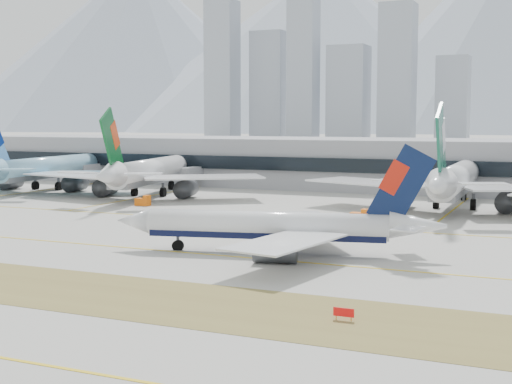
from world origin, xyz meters
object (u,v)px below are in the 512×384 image
at_px(widebody_eva, 147,173).
at_px(widebody_cathay, 454,182).
at_px(widebody_korean, 44,169).
at_px(terminal, 368,163).
at_px(taxiing_airliner, 278,227).

relative_size(widebody_eva, widebody_cathay, 0.96).
distance_m(widebody_korean, terminal, 98.11).
xyz_separation_m(widebody_korean, widebody_cathay, (118.37, 0.42, 0.31)).
bearing_deg(widebody_eva, taxiing_airliner, -146.95).
bearing_deg(widebody_korean, terminal, -67.04).
bearing_deg(taxiing_airliner, terminal, -94.45).
distance_m(widebody_cathay, terminal, 57.76).
height_order(taxiing_airliner, widebody_eva, widebody_eva).
bearing_deg(widebody_cathay, widebody_korean, 88.96).
relative_size(taxiing_airliner, widebody_korean, 0.79).
bearing_deg(widebody_korean, taxiing_airliner, -129.78).
height_order(widebody_eva, widebody_cathay, widebody_cathay).
height_order(widebody_korean, terminal, widebody_korean).
distance_m(widebody_korean, widebody_cathay, 118.37).
height_order(widebody_korean, widebody_eva, widebody_eva).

